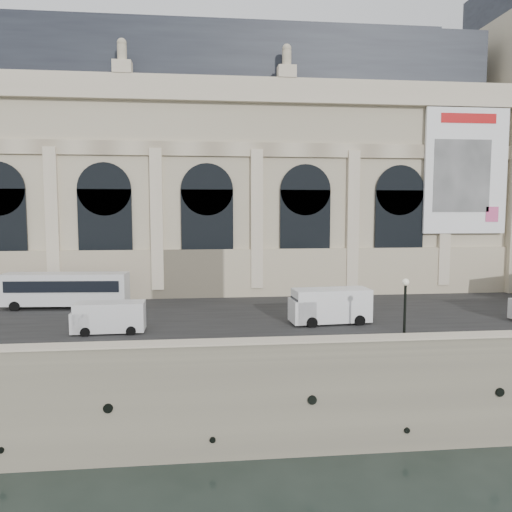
{
  "coord_description": "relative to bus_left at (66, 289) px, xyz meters",
  "views": [
    {
      "loc": [
        -4.45,
        -28.57,
        15.07
      ],
      "look_at": [
        0.94,
        22.0,
        10.25
      ],
      "focal_mm": 35.0,
      "sensor_mm": 36.0,
      "label": 1
    }
  ],
  "objects": [
    {
      "name": "quay",
      "position": [
        16.89,
        17.27,
        -4.83
      ],
      "size": [
        160.0,
        70.0,
        6.0
      ],
      "primitive_type": "cube",
      "color": "gray",
      "rests_on": "ground"
    },
    {
      "name": "lamp_right",
      "position": [
        25.53,
        -15.4,
        0.43
      ],
      "size": [
        0.46,
        0.46,
        4.55
      ],
      "color": "black",
      "rests_on": "quay"
    },
    {
      "name": "van_c",
      "position": [
        22.09,
        -8.33,
        -0.41
      ],
      "size": [
        6.41,
        2.97,
        2.78
      ],
      "color": "white",
      "rests_on": "quay"
    },
    {
      "name": "van_b",
      "position": [
        5.31,
        -9.59,
        -0.66
      ],
      "size": [
        5.2,
        2.23,
        2.3
      ],
      "color": "silver",
      "rests_on": "quay"
    },
    {
      "name": "street",
      "position": [
        16.89,
        -3.73,
        -1.8
      ],
      "size": [
        160.0,
        24.0,
        0.06
      ],
      "primitive_type": "cube",
      "color": "#2D2D2D",
      "rests_on": "quay"
    },
    {
      "name": "ground",
      "position": [
        16.89,
        -17.73,
        -7.83
      ],
      "size": [
        260.0,
        260.0,
        0.0
      ],
      "primitive_type": "plane",
      "color": "black",
      "rests_on": "ground"
    },
    {
      "name": "museum",
      "position": [
        10.91,
        13.14,
        11.89
      ],
      "size": [
        69.0,
        18.7,
        29.1
      ],
      "color": "beige",
      "rests_on": "quay"
    },
    {
      "name": "parapet",
      "position": [
        16.89,
        -17.13,
        -1.22
      ],
      "size": [
        160.0,
        1.4,
        1.21
      ],
      "color": "gray",
      "rests_on": "quay"
    },
    {
      "name": "bus_left",
      "position": [
        0.0,
        0.0,
        0.0
      ],
      "size": [
        11.25,
        3.26,
        3.27
      ],
      "color": "silver",
      "rests_on": "quay"
    }
  ]
}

